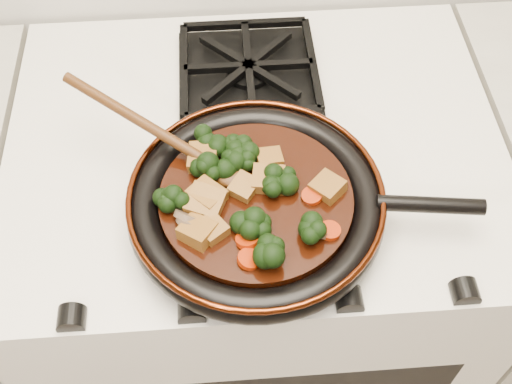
{
  "coord_description": "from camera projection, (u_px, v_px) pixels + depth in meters",
  "views": [
    {
      "loc": [
        -0.05,
        1.05,
        1.65
      ],
      "look_at": [
        -0.01,
        1.54,
        0.97
      ],
      "focal_mm": 45.0,
      "sensor_mm": 36.0,
      "label": 1
    }
  ],
  "objects": [
    {
      "name": "carrot_coin_3",
      "position": [
        247.0,
        240.0,
        0.8
      ],
      "size": [
        0.03,
        0.03,
        0.02
      ],
      "primitive_type": "cylinder",
      "rotation": [
        -0.26,
        -0.06,
        0.0
      ],
      "color": "#A42404",
      "rests_on": "braising_sauce"
    },
    {
      "name": "broccoli_floret_2",
      "position": [
        315.0,
        233.0,
        0.8
      ],
      "size": [
        0.09,
        0.08,
        0.07
      ],
      "primitive_type": null,
      "rotation": [
        0.2,
        -0.21,
        2.6
      ],
      "color": "black",
      "rests_on": "braising_sauce"
    },
    {
      "name": "broccoli_floret_3",
      "position": [
        252.0,
        225.0,
        0.81
      ],
      "size": [
        0.09,
        0.09,
        0.07
      ],
      "primitive_type": null,
      "rotation": [
        0.19,
        -0.14,
        2.58
      ],
      "color": "black",
      "rests_on": "braising_sauce"
    },
    {
      "name": "broccoli_floret_0",
      "position": [
        267.0,
        252.0,
        0.78
      ],
      "size": [
        0.08,
        0.08,
        0.08
      ],
      "primitive_type": null,
      "rotation": [
        0.13,
        -0.24,
        1.84
      ],
      "color": "black",
      "rests_on": "braising_sauce"
    },
    {
      "name": "broccoli_floret_9",
      "position": [
        205.0,
        172.0,
        0.86
      ],
      "size": [
        0.09,
        0.09,
        0.06
      ],
      "primitive_type": null,
      "rotation": [
        -0.03,
        0.23,
        0.73
      ],
      "color": "black",
      "rests_on": "braising_sauce"
    },
    {
      "name": "tofu_cube_8",
      "position": [
        328.0,
        187.0,
        0.84
      ],
      "size": [
        0.05,
        0.05,
        0.03
      ],
      "primitive_type": "cube",
      "rotation": [
        -0.09,
        -0.07,
        0.76
      ],
      "color": "brown",
      "rests_on": "braising_sauce"
    },
    {
      "name": "carrot_coin_1",
      "position": [
        312.0,
        196.0,
        0.84
      ],
      "size": [
        0.03,
        0.03,
        0.01
      ],
      "primitive_type": "cylinder",
      "rotation": [
        0.04,
        -0.15,
        0.0
      ],
      "color": "#A42404",
      "rests_on": "braising_sauce"
    },
    {
      "name": "braising_sauce",
      "position": [
        256.0,
        201.0,
        0.85
      ],
      "size": [
        0.26,
        0.26,
        0.02
      ],
      "primitive_type": "cylinder",
      "color": "black",
      "rests_on": "skillet"
    },
    {
      "name": "tofu_cube_7",
      "position": [
        207.0,
        196.0,
        0.83
      ],
      "size": [
        0.06,
        0.06,
        0.03
      ],
      "primitive_type": "cube",
      "rotation": [
        0.06,
        -0.03,
        2.39
      ],
      "color": "brown",
      "rests_on": "braising_sauce"
    },
    {
      "name": "tofu_cube_5",
      "position": [
        206.0,
        203.0,
        0.83
      ],
      "size": [
        0.06,
        0.06,
        0.03
      ],
      "primitive_type": "cube",
      "rotation": [
        0.06,
        -0.11,
        1.17
      ],
      "color": "brown",
      "rests_on": "braising_sauce"
    },
    {
      "name": "burner_grate_front",
      "position": [
        262.0,
        211.0,
        0.89
      ],
      "size": [
        0.23,
        0.23,
        0.03
      ],
      "primitive_type": null,
      "color": "black",
      "rests_on": "stove"
    },
    {
      "name": "tofu_cube_3",
      "position": [
        244.0,
        188.0,
        0.84
      ],
      "size": [
        0.05,
        0.05,
        0.02
      ],
      "primitive_type": "cube",
      "rotation": [
        0.06,
        -0.09,
        0.96
      ],
      "color": "brown",
      "rests_on": "braising_sauce"
    },
    {
      "name": "broccoli_floret_5",
      "position": [
        280.0,
        184.0,
        0.84
      ],
      "size": [
        0.09,
        0.09,
        0.06
      ],
      "primitive_type": null,
      "rotation": [
        -0.21,
        0.07,
        0.87
      ],
      "color": "black",
      "rests_on": "braising_sauce"
    },
    {
      "name": "burner_grate_back",
      "position": [
        249.0,
        70.0,
        1.05
      ],
      "size": [
        0.23,
        0.23,
        0.03
      ],
      "primitive_type": null,
      "color": "black",
      "rests_on": "stove"
    },
    {
      "name": "carrot_coin_0",
      "position": [
        228.0,
        151.0,
        0.88
      ],
      "size": [
        0.03,
        0.03,
        0.02
      ],
      "primitive_type": "cylinder",
      "rotation": [
        0.27,
        -0.11,
        0.0
      ],
      "color": "#A42404",
      "rests_on": "braising_sauce"
    },
    {
      "name": "mushroom_slice_2",
      "position": [
        188.0,
        216.0,
        0.82
      ],
      "size": [
        0.05,
        0.04,
        0.03
      ],
      "primitive_type": "cylinder",
      "rotation": [
        0.86,
        0.0,
        2.64
      ],
      "color": "brown",
      "rests_on": "braising_sauce"
    },
    {
      "name": "carrot_coin_4",
      "position": [
        249.0,
        259.0,
        0.78
      ],
      "size": [
        0.03,
        0.03,
        0.01
      ],
      "primitive_type": "cylinder",
      "rotation": [
        -0.03,
        0.25,
        0.0
      ],
      "color": "#A42404",
      "rests_on": "braising_sauce"
    },
    {
      "name": "carrot_coin_2",
      "position": [
        330.0,
        231.0,
        0.81
      ],
      "size": [
        0.03,
        0.03,
        0.01
      ],
      "primitive_type": "cylinder",
      "rotation": [
        0.01,
        0.07,
        0.0
      ],
      "color": "#A42404",
      "rests_on": "braising_sauce"
    },
    {
      "name": "tofu_cube_6",
      "position": [
        269.0,
        159.0,
        0.87
      ],
      "size": [
        0.04,
        0.03,
        0.02
      ],
      "primitive_type": "cube",
      "rotation": [
        -0.01,
        0.07,
        0.13
      ],
      "color": "brown",
      "rests_on": "braising_sauce"
    },
    {
      "name": "stove",
      "position": [
        255.0,
        280.0,
        1.34
      ],
      "size": [
        0.76,
        0.6,
        0.9
      ],
      "primitive_type": "cube",
      "color": "white",
      "rests_on": "ground"
    },
    {
      "name": "broccoli_floret_1",
      "position": [
        240.0,
        157.0,
        0.87
      ],
      "size": [
        0.08,
        0.08,
        0.07
      ],
      "primitive_type": null,
      "rotation": [
        0.05,
        0.19,
        1.94
      ],
      "color": "black",
      "rests_on": "braising_sauce"
    },
    {
      "name": "mushroom_slice_0",
      "position": [
        190.0,
        221.0,
        0.81
      ],
      "size": [
        0.05,
        0.05,
        0.03
      ],
      "primitive_type": "cylinder",
      "rotation": [
        0.65,
        0.0,
        2.51
      ],
      "color": "brown",
      "rests_on": "braising_sauce"
    },
    {
      "name": "broccoli_floret_6",
      "position": [
        208.0,
        142.0,
        0.88
      ],
      "size": [
        0.09,
        0.09,
        0.07
      ],
      "primitive_type": null,
      "rotation": [
        0.02,
        -0.25,
        0.82
      ],
      "color": "black",
      "rests_on": "braising_sauce"
    },
    {
      "name": "tofu_cube_1",
      "position": [
        212.0,
        229.0,
        0.81
      ],
      "size": [
        0.05,
        0.05,
        0.02
      ],
      "primitive_type": "cube",
      "rotation": [
        -0.05,
        -0.01,
        2.19
      ],
      "color": "brown",
      "rests_on": "braising_sauce"
    },
    {
      "name": "mushroom_slice_1",
      "position": [
        315.0,
        232.0,
        0.8
      ],
      "size": [
        0.04,
        0.04,
        0.03
      ],
      "primitive_type": "cylinder",
      "rotation": [
        0.88,
        0.0,
        2.62
      ],
      "color": "brown",
      "rests_on": "braising_sauce"
    },
    {
      "name": "tofu_cube_4",
      "position": [
        268.0,
        180.0,
        0.85
      ],
      "size": [
        0.05,
        0.05,
        0.03
      ],
      "primitive_type": "cube",
      "rotation": [
        -0.08,
        -0.01,
        2.98
      ],
      "color": "brown",
      "rests_on": "braising_sauce"
    },
    {
      "name": "wooden_spoon",
      "position": [
        179.0,
        145.0,
        0.87
      ],
      "size": [
        0.15,
        0.11,
        0.26
      ],
      "rotation": [
        0.0,
        0.0,
        2.57
      ],
      "color": "#46260F",
      "rests_on": "braising_sauce"
    },
    {
      "name": "broccoli_floret_7",
      "position": [
        232.0,
        164.0,
        0.87
      ],
      "size": [
        0.07,
        0.08,
        0.06
      ],
      "primitive_type": null,
      "rotation": [
        0.1,
        -0.11,
        0.24
      ],
      "color": "black",
      "rests_on": "braising_sauce"
    },
    {
      "name": "tofu_cube_2",
      "position": [
        203.0,
        158.0,
        0.87
      ],
      "size": [
        0.05,
        0.05,
        0.03
      ],
      "primitive_type": "cube",
      "rotation": [
        -0.1,
        -0.04,
        1.46
      ],
      "color": "brown",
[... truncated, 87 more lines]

